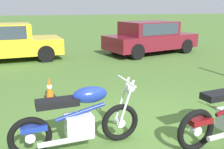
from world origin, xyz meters
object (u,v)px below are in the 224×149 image
motorcycle_blue (79,118)px  car_burgundy (150,36)px  car_yellow (0,41)px  traffic_cone (49,88)px

motorcycle_blue → car_burgundy: bearing=54.4°
car_burgundy → motorcycle_blue: bearing=-136.8°
car_yellow → car_burgundy: same height
motorcycle_blue → traffic_cone: 2.44m
car_burgundy → traffic_cone: bearing=-150.1°
motorcycle_blue → car_yellow: size_ratio=0.43×
motorcycle_blue → car_yellow: car_yellow is taller
car_yellow → traffic_cone: car_yellow is taller
traffic_cone → car_yellow: bearing=107.8°
car_burgundy → traffic_cone: car_burgundy is taller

